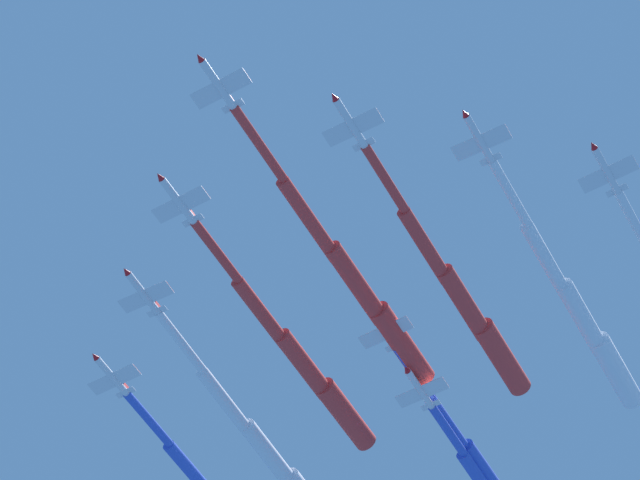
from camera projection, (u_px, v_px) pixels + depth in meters
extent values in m
cylinder|color=silver|center=(219.00, 86.00, 209.19)|extent=(8.24, 5.78, 1.17)
cone|color=red|center=(199.00, 58.00, 206.46)|extent=(1.69, 1.63, 1.11)
cylinder|color=black|center=(237.00, 111.00, 211.76)|extent=(0.97, 1.06, 0.88)
ellipsoid|color=black|center=(211.00, 73.00, 208.50)|extent=(2.04, 1.69, 0.73)
cube|color=silver|center=(221.00, 89.00, 209.44)|extent=(6.75, 8.54, 0.68)
cube|color=red|center=(245.00, 76.00, 208.56)|extent=(2.32, 1.82, 0.14)
cube|color=red|center=(197.00, 101.00, 210.44)|extent=(2.32, 1.82, 0.14)
cube|color=silver|center=(233.00, 106.00, 211.24)|extent=(2.63, 3.29, 0.30)
cube|color=red|center=(233.00, 102.00, 212.00)|extent=(1.31, 0.95, 1.90)
cylinder|color=red|center=(263.00, 150.00, 215.72)|extent=(14.48, 9.87, 1.49)
cylinder|color=red|center=(310.00, 220.00, 223.39)|extent=(14.88, 10.50, 2.23)
cylinder|color=red|center=(357.00, 284.00, 230.89)|extent=(15.27, 11.13, 2.97)
cylinder|color=red|center=(402.00, 344.00, 238.38)|extent=(15.67, 11.76, 3.72)
cylinder|color=silver|center=(351.00, 124.00, 209.55)|extent=(8.19, 5.81, 1.14)
cone|color=red|center=(334.00, 97.00, 206.81)|extent=(1.68, 1.61, 1.08)
cylinder|color=black|center=(367.00, 149.00, 212.13)|extent=(0.97, 1.04, 0.86)
ellipsoid|color=black|center=(344.00, 112.00, 208.85)|extent=(2.02, 1.69, 0.71)
cube|color=silver|center=(353.00, 127.00, 209.81)|extent=(6.80, 8.53, 0.46)
cube|color=red|center=(378.00, 115.00, 208.86)|extent=(2.32, 1.83, 0.13)
cube|color=red|center=(328.00, 139.00, 210.87)|extent=(2.32, 1.83, 0.13)
cube|color=silver|center=(364.00, 144.00, 211.60)|extent=(2.65, 3.29, 0.22)
cube|color=red|center=(363.00, 141.00, 212.36)|extent=(1.28, 0.92, 1.90)
cylinder|color=red|center=(388.00, 184.00, 215.71)|extent=(12.99, 9.04, 1.45)
cylinder|color=red|center=(425.00, 246.00, 222.63)|extent=(13.38, 9.65, 2.18)
cylinder|color=red|center=(465.00, 303.00, 229.36)|extent=(13.78, 10.27, 2.91)
cylinder|color=red|center=(502.00, 357.00, 236.09)|extent=(14.17, 10.88, 3.63)
cylinder|color=silver|center=(179.00, 202.00, 217.62)|extent=(8.26, 5.72, 1.16)
cone|color=red|center=(160.00, 177.00, 214.90)|extent=(1.68, 1.62, 1.10)
cylinder|color=black|center=(197.00, 225.00, 220.18)|extent=(0.97, 1.05, 0.87)
ellipsoid|color=black|center=(171.00, 190.00, 216.93)|extent=(2.03, 1.68, 0.72)
cube|color=silver|center=(181.00, 205.00, 217.87)|extent=(6.72, 8.56, 0.59)
cube|color=red|center=(204.00, 193.00, 216.94)|extent=(2.33, 1.81, 0.14)
cube|color=red|center=(158.00, 216.00, 218.92)|extent=(2.33, 1.81, 0.14)
cube|color=silver|center=(193.00, 220.00, 219.65)|extent=(2.62, 3.30, 0.27)
cube|color=red|center=(193.00, 216.00, 220.42)|extent=(1.31, 0.93, 1.90)
cylinder|color=red|center=(220.00, 256.00, 223.68)|extent=(12.92, 8.78, 1.47)
cylinder|color=red|center=(262.00, 313.00, 230.44)|extent=(13.31, 9.40, 2.21)
cylinder|color=red|center=(304.00, 365.00, 237.03)|extent=(13.70, 10.03, 2.95)
cylinder|color=red|center=(345.00, 414.00, 243.60)|extent=(14.09, 10.65, 3.68)
cylinder|color=silver|center=(480.00, 140.00, 214.32)|extent=(8.18, 5.78, 1.11)
cone|color=red|center=(464.00, 113.00, 211.58)|extent=(1.66, 1.59, 1.06)
cylinder|color=black|center=(494.00, 164.00, 216.90)|extent=(0.96, 1.03, 0.84)
ellipsoid|color=black|center=(473.00, 128.00, 213.62)|extent=(2.01, 1.67, 0.69)
cube|color=silver|center=(481.00, 143.00, 214.58)|extent=(6.80, 8.53, 0.24)
cube|color=red|center=(506.00, 131.00, 213.54)|extent=(2.32, 1.83, 0.11)
cube|color=red|center=(456.00, 153.00, 215.72)|extent=(2.32, 1.83, 0.11)
cube|color=silver|center=(491.00, 159.00, 216.37)|extent=(2.65, 3.29, 0.14)
cube|color=red|center=(490.00, 155.00, 217.12)|extent=(1.26, 0.87, 1.90)
cylinder|color=white|center=(513.00, 198.00, 220.56)|extent=(13.26, 9.17, 1.42)
cylinder|color=white|center=(546.00, 260.00, 227.63)|extent=(13.64, 9.77, 2.13)
cylinder|color=white|center=(582.00, 317.00, 234.50)|extent=(14.02, 10.37, 2.83)
cylinder|color=white|center=(616.00, 370.00, 241.37)|extent=(14.40, 10.97, 3.54)
cylinder|color=silver|center=(144.00, 294.00, 228.75)|extent=(8.14, 5.87, 1.12)
cone|color=red|center=(126.00, 271.00, 225.99)|extent=(1.67, 1.61, 1.07)
cylinder|color=black|center=(161.00, 316.00, 231.34)|extent=(0.96, 1.03, 0.84)
ellipsoid|color=black|center=(137.00, 283.00, 228.04)|extent=(2.01, 1.69, 0.70)
cube|color=silver|center=(146.00, 297.00, 229.00)|extent=(6.86, 8.51, 0.32)
cube|color=red|center=(168.00, 287.00, 228.02)|extent=(2.31, 1.85, 0.12)
cube|color=red|center=(124.00, 306.00, 230.09)|extent=(2.31, 1.85, 0.12)
cube|color=silver|center=(157.00, 311.00, 230.81)|extent=(2.67, 3.28, 0.17)
cube|color=red|center=(158.00, 307.00, 231.56)|extent=(1.26, 0.90, 1.90)
cylinder|color=white|center=(184.00, 346.00, 235.18)|extent=(13.74, 9.69, 1.43)
cylinder|color=white|center=(226.00, 403.00, 242.61)|extent=(14.13, 10.28, 2.14)
cylinder|color=white|center=(270.00, 455.00, 249.85)|extent=(14.53, 10.88, 2.86)
cylinder|color=silver|center=(607.00, 171.00, 215.83)|extent=(8.25, 5.74, 1.16)
cone|color=red|center=(593.00, 145.00, 213.11)|extent=(1.68, 1.62, 1.10)
cylinder|color=black|center=(620.00, 195.00, 218.39)|extent=(0.97, 1.05, 0.87)
ellipsoid|color=black|center=(601.00, 159.00, 215.14)|extent=(2.03, 1.68, 0.72)
cube|color=silver|center=(608.00, 174.00, 216.08)|extent=(6.73, 8.55, 0.59)
cube|color=red|center=(634.00, 162.00, 215.16)|extent=(2.32, 1.81, 0.14)
cube|color=red|center=(583.00, 186.00, 217.12)|extent=(2.32, 1.81, 0.14)
cube|color=silver|center=(617.00, 190.00, 217.87)|extent=(2.63, 3.30, 0.27)
cube|color=red|center=(616.00, 187.00, 218.63)|extent=(1.31, 0.93, 1.90)
cylinder|color=white|center=(636.00, 226.00, 221.79)|extent=(12.51, 8.56, 1.47)
cylinder|color=silver|center=(112.00, 377.00, 240.10)|extent=(8.22, 5.80, 1.16)
cone|color=red|center=(95.00, 356.00, 237.36)|extent=(1.69, 1.63, 1.10)
cylinder|color=black|center=(129.00, 396.00, 242.67)|extent=(0.97, 1.06, 0.87)
ellipsoid|color=black|center=(106.00, 367.00, 239.40)|extent=(2.03, 1.69, 0.72)
cube|color=silver|center=(114.00, 380.00, 240.35)|extent=(6.77, 8.54, 0.63)
cube|color=red|center=(135.00, 370.00, 239.45)|extent=(2.32, 1.83, 0.14)
cube|color=red|center=(94.00, 389.00, 241.36)|extent=(2.32, 1.83, 0.14)
cube|color=silver|center=(126.00, 393.00, 242.14)|extent=(2.64, 3.29, 0.29)
cube|color=red|center=(126.00, 388.00, 242.91)|extent=(1.31, 0.94, 1.90)
cylinder|color=blue|center=(152.00, 423.00, 246.32)|extent=(13.31, 9.18, 1.48)
cylinder|color=blue|center=(192.00, 473.00, 253.37)|extent=(13.71, 9.81, 2.22)
cylinder|color=silver|center=(384.00, 330.00, 235.58)|extent=(8.24, 5.77, 1.17)
cone|color=red|center=(369.00, 308.00, 232.86)|extent=(1.69, 1.63, 1.11)
cylinder|color=black|center=(398.00, 350.00, 238.15)|extent=(0.97, 1.06, 0.87)
ellipsoid|color=black|center=(378.00, 320.00, 234.89)|extent=(2.04, 1.69, 0.73)
cube|color=silver|center=(386.00, 333.00, 235.83)|extent=(6.75, 8.54, 0.66)
cube|color=red|center=(408.00, 322.00, 234.94)|extent=(2.32, 1.82, 0.14)
cube|color=red|center=(364.00, 342.00, 236.84)|extent=(2.32, 1.82, 0.14)
cube|color=silver|center=(395.00, 346.00, 237.62)|extent=(2.63, 3.30, 0.30)
cube|color=red|center=(395.00, 342.00, 238.39)|extent=(1.31, 0.95, 1.90)
cylinder|color=blue|center=(417.00, 377.00, 241.63)|extent=(12.78, 8.78, 1.48)
cylinder|color=blue|center=(449.00, 426.00, 248.35)|extent=(13.18, 9.41, 2.23)
cylinder|color=blue|center=(484.00, 472.00, 254.90)|extent=(13.57, 10.04, 2.97)
cylinder|color=silver|center=(420.00, 390.00, 240.88)|extent=(8.20, 5.84, 1.16)
cone|color=red|center=(406.00, 369.00, 238.14)|extent=(1.69, 1.63, 1.10)
cylinder|color=black|center=(434.00, 409.00, 243.46)|extent=(0.98, 1.06, 0.87)
ellipsoid|color=black|center=(415.00, 380.00, 240.18)|extent=(2.03, 1.70, 0.72)
cube|color=silver|center=(422.00, 392.00, 241.13)|extent=(6.80, 8.52, 0.63)
cube|color=red|center=(444.00, 383.00, 240.25)|extent=(2.32, 1.83, 0.14)
cube|color=red|center=(400.00, 402.00, 242.13)|extent=(2.32, 1.83, 0.14)
cube|color=silver|center=(431.00, 405.00, 242.93)|extent=(2.65, 3.29, 0.29)
cube|color=red|center=(430.00, 401.00, 243.69)|extent=(1.30, 0.95, 1.90)
cylinder|color=blue|center=(450.00, 434.00, 246.87)|extent=(12.41, 8.69, 1.48)
cylinder|color=blue|center=(480.00, 480.00, 253.45)|extent=(12.80, 9.31, 2.22)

